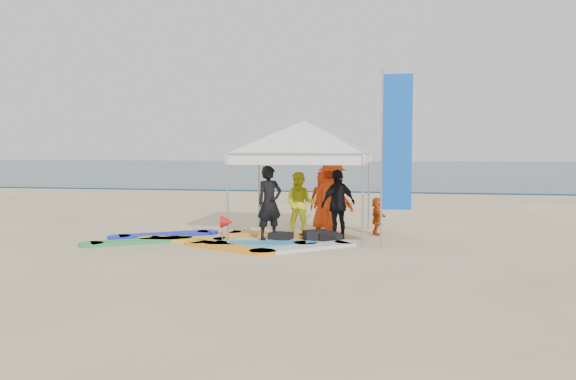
# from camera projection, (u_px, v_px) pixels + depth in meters

# --- Properties ---
(ground) EXTENTS (120.00, 120.00, 0.00)m
(ground) POSITION_uv_depth(u_px,v_px,m) (260.00, 264.00, 10.47)
(ground) COLOR beige
(ground) RESTS_ON ground
(ocean) EXTENTS (160.00, 84.00, 0.08)m
(ocean) POSITION_uv_depth(u_px,v_px,m) (373.00, 168.00, 69.31)
(ocean) COLOR #0C2633
(ocean) RESTS_ON ground
(shoreline_foam) EXTENTS (160.00, 1.20, 0.01)m
(shoreline_foam) POSITION_uv_depth(u_px,v_px,m) (344.00, 192.00, 28.32)
(shoreline_foam) COLOR silver
(shoreline_foam) RESTS_ON ground
(person_black_a) EXTENTS (0.76, 0.74, 1.75)m
(person_black_a) POSITION_uv_depth(u_px,v_px,m) (270.00, 203.00, 13.23)
(person_black_a) COLOR black
(person_black_a) RESTS_ON ground
(person_yellow) EXTENTS (0.78, 0.61, 1.58)m
(person_yellow) POSITION_uv_depth(u_px,v_px,m) (300.00, 204.00, 13.90)
(person_yellow) COLOR yellow
(person_yellow) RESTS_ON ground
(person_orange_a) EXTENTS (1.39, 1.20, 1.86)m
(person_orange_a) POSITION_uv_depth(u_px,v_px,m) (332.00, 197.00, 14.24)
(person_orange_a) COLOR #FF4916
(person_orange_a) RESTS_ON ground
(person_black_b) EXTENTS (0.99, 0.96, 1.66)m
(person_black_b) POSITION_uv_depth(u_px,v_px,m) (338.00, 204.00, 13.40)
(person_black_b) COLOR black
(person_black_b) RESTS_ON ground
(person_orange_b) EXTENTS (0.80, 0.55, 1.59)m
(person_orange_b) POSITION_uv_depth(u_px,v_px,m) (324.00, 200.00, 14.91)
(person_orange_b) COLOR #D84313
(person_orange_b) RESTS_ON ground
(person_seated) EXTENTS (0.46, 0.91, 0.94)m
(person_seated) POSITION_uv_depth(u_px,v_px,m) (377.00, 216.00, 14.03)
(person_seated) COLOR #CC4612
(person_seated) RESTS_ON ground
(canopy_tent) EXTENTS (4.31, 4.31, 3.25)m
(canopy_tent) POSITION_uv_depth(u_px,v_px,m) (304.00, 121.00, 13.79)
(canopy_tent) COLOR #A5A5A8
(canopy_tent) RESTS_ON ground
(feather_flag) EXTENTS (0.64, 0.04, 3.80)m
(feather_flag) POSITION_uv_depth(u_px,v_px,m) (396.00, 144.00, 11.69)
(feather_flag) COLOR #A5A5A8
(feather_flag) RESTS_ON ground
(marker_pennant) EXTENTS (0.28, 0.28, 0.64)m
(marker_pennant) POSITION_uv_depth(u_px,v_px,m) (227.00, 222.00, 12.66)
(marker_pennant) COLOR #A5A5A8
(marker_pennant) RESTS_ON ground
(gear_pile) EXTENTS (1.78, 0.69, 0.22)m
(gear_pile) POSITION_uv_depth(u_px,v_px,m) (312.00, 236.00, 13.24)
(gear_pile) COLOR black
(gear_pile) RESTS_ON ground
(surfboard_spread) EXTENTS (5.88, 3.02, 0.07)m
(surfboard_spread) POSITION_uv_depth(u_px,v_px,m) (221.00, 241.00, 12.88)
(surfboard_spread) COLOR #2689CB
(surfboard_spread) RESTS_ON ground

